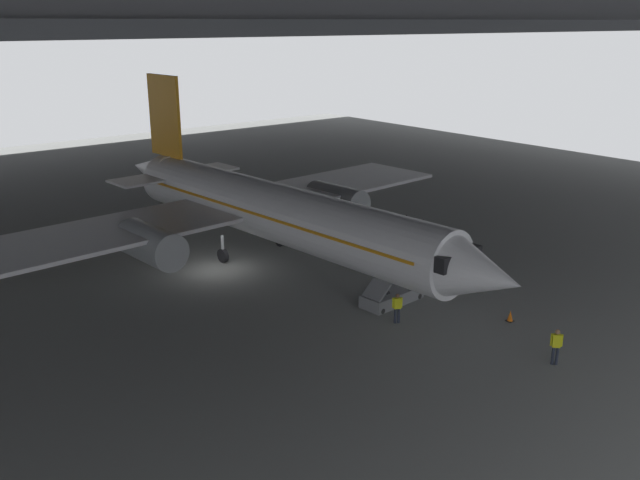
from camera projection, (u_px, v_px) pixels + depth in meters
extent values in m
plane|color=slate|center=(218.00, 270.00, 43.38)|extent=(110.00, 110.00, 0.00)
cube|color=#38383D|center=(106.00, 10.00, 48.75)|extent=(121.00, 99.00, 1.20)
cube|color=#4C4F54|center=(331.00, 27.00, 30.79)|extent=(115.50, 0.50, 0.70)
cube|color=#4C4F54|center=(33.00, 24.00, 61.23)|extent=(115.50, 0.50, 0.70)
cylinder|color=white|center=(277.00, 212.00, 43.54)|extent=(5.42, 27.47, 3.66)
cone|color=white|center=(481.00, 275.00, 32.88)|extent=(3.86, 4.62, 3.59)
cube|color=black|center=(442.00, 254.00, 34.35)|extent=(3.27, 2.76, 0.81)
cone|color=white|center=(153.00, 170.00, 54.09)|extent=(3.49, 6.05, 3.11)
cube|color=orange|center=(165.00, 116.00, 51.12)|extent=(0.50, 4.00, 5.99)
cube|color=white|center=(204.00, 170.00, 53.39)|extent=(4.84, 3.29, 0.16)
cube|color=white|center=(145.00, 180.00, 50.06)|extent=(4.84, 3.29, 0.16)
cube|color=white|center=(336.00, 184.00, 52.89)|extent=(15.71, 7.63, 0.24)
cylinder|color=#9EA3A8|center=(337.00, 200.00, 50.50)|extent=(2.57, 4.90, 2.27)
cube|color=white|center=(105.00, 233.00, 40.57)|extent=(15.71, 7.63, 0.24)
cylinder|color=#9EA3A8|center=(151.00, 244.00, 40.57)|extent=(2.57, 4.90, 2.27)
cube|color=orange|center=(277.00, 208.00, 43.46)|extent=(5.37, 25.48, 0.16)
cylinder|color=#9EA3A8|center=(384.00, 283.00, 37.82)|extent=(0.20, 0.20, 1.15)
cylinder|color=black|center=(383.00, 296.00, 38.06)|extent=(0.36, 0.92, 0.90)
cylinder|color=#9EA3A8|center=(280.00, 229.00, 47.63)|extent=(0.20, 0.20, 1.15)
cylinder|color=black|center=(280.00, 240.00, 47.88)|extent=(0.36, 0.92, 0.90)
cylinder|color=#9EA3A8|center=(222.00, 244.00, 44.48)|extent=(0.20, 0.20, 1.15)
cylinder|color=black|center=(223.00, 255.00, 44.72)|extent=(0.36, 0.92, 0.90)
cube|color=slate|center=(392.00, 297.00, 38.31)|extent=(3.87, 1.74, 0.70)
cube|color=slate|center=(393.00, 266.00, 37.76)|extent=(3.59, 1.53, 3.00)
cube|color=slate|center=(414.00, 234.00, 38.44)|extent=(1.18, 1.37, 0.12)
cylinder|color=black|center=(406.00, 224.00, 38.70)|extent=(0.06, 0.06, 1.00)
cylinder|color=black|center=(423.00, 228.00, 37.86)|extent=(0.06, 0.06, 1.00)
cylinder|color=black|center=(400.00, 289.00, 39.86)|extent=(0.31, 0.14, 0.30)
cylinder|color=black|center=(419.00, 296.00, 38.89)|extent=(0.31, 0.14, 0.30)
cylinder|color=black|center=(364.00, 304.00, 37.86)|extent=(0.31, 0.14, 0.30)
cylinder|color=black|center=(382.00, 311.00, 36.88)|extent=(0.31, 0.14, 0.30)
cylinder|color=#232838|center=(557.00, 356.00, 31.34)|extent=(0.14, 0.14, 0.88)
cylinder|color=#232838|center=(553.00, 355.00, 31.37)|extent=(0.14, 0.14, 0.88)
cube|color=yellow|center=(557.00, 341.00, 31.13)|extent=(0.40, 0.42, 0.62)
cylinder|color=yellow|center=(562.00, 340.00, 31.08)|extent=(0.09, 0.09, 0.59)
cylinder|color=yellow|center=(551.00, 340.00, 31.16)|extent=(0.09, 0.09, 0.59)
sphere|color=#8C6647|center=(558.00, 332.00, 30.99)|extent=(0.24, 0.24, 0.24)
cylinder|color=#232838|center=(399.00, 315.00, 35.71)|extent=(0.14, 0.14, 0.82)
cylinder|color=#232838|center=(395.00, 316.00, 35.68)|extent=(0.14, 0.14, 0.82)
cube|color=yellow|center=(397.00, 303.00, 35.48)|extent=(0.42, 0.38, 0.58)
cylinder|color=yellow|center=(402.00, 302.00, 35.50)|extent=(0.09, 0.09, 0.55)
cylinder|color=yellow|center=(393.00, 303.00, 35.44)|extent=(0.09, 0.09, 0.55)
sphere|color=brown|center=(398.00, 296.00, 35.36)|extent=(0.22, 0.22, 0.22)
cube|color=black|center=(510.00, 321.00, 36.00)|extent=(0.36, 0.36, 0.04)
cone|color=orange|center=(510.00, 316.00, 35.91)|extent=(0.30, 0.30, 0.56)
cube|color=yellow|center=(275.00, 215.00, 53.73)|extent=(1.67, 2.41, 0.70)
cylinder|color=black|center=(286.00, 221.00, 53.38)|extent=(0.27, 0.47, 0.44)
cylinder|color=black|center=(273.00, 222.00, 52.92)|extent=(0.27, 0.47, 0.44)
cylinder|color=black|center=(278.00, 216.00, 54.75)|extent=(0.27, 0.47, 0.44)
cylinder|color=black|center=(265.00, 217.00, 54.29)|extent=(0.27, 0.47, 0.44)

